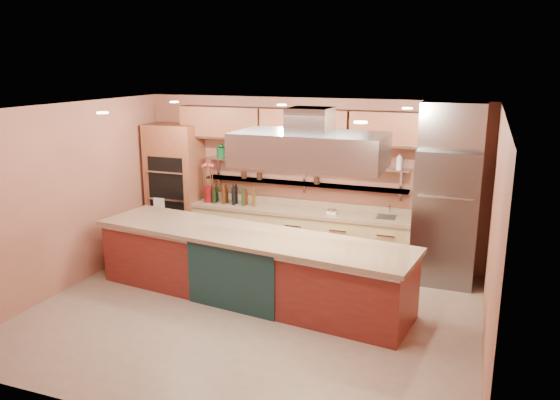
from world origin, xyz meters
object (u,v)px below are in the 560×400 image
at_px(kitchen_scale, 332,211).
at_px(island, 249,266).
at_px(copper_kettle, 255,156).
at_px(refrigerator, 445,217).
at_px(green_canister, 270,156).
at_px(flower_vase, 209,194).

bearing_deg(kitchen_scale, island, -107.92).
relative_size(kitchen_scale, copper_kettle, 0.99).
distance_m(refrigerator, kitchen_scale, 1.81).
xyz_separation_m(copper_kettle, green_canister, (0.30, 0.00, 0.02)).
xyz_separation_m(refrigerator, kitchen_scale, (-1.81, 0.01, -0.07)).
distance_m(refrigerator, flower_vase, 4.10).
height_order(island, copper_kettle, copper_kettle).
height_order(copper_kettle, green_canister, green_canister).
bearing_deg(flower_vase, kitchen_scale, 0.00).
distance_m(island, copper_kettle, 2.37).
bearing_deg(green_canister, island, -78.01).
xyz_separation_m(refrigerator, copper_kettle, (-3.29, 0.23, 0.73)).
xyz_separation_m(island, kitchen_scale, (0.79, 1.65, 0.48)).
bearing_deg(green_canister, flower_vase, -168.81).
height_order(kitchen_scale, green_canister, green_canister).
distance_m(refrigerator, copper_kettle, 3.38).
height_order(flower_vase, green_canister, green_canister).
distance_m(kitchen_scale, green_canister, 1.46).
height_order(kitchen_scale, copper_kettle, copper_kettle).
bearing_deg(flower_vase, green_canister, 11.19).
bearing_deg(kitchen_scale, copper_kettle, 179.16).
distance_m(island, kitchen_scale, 1.89).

